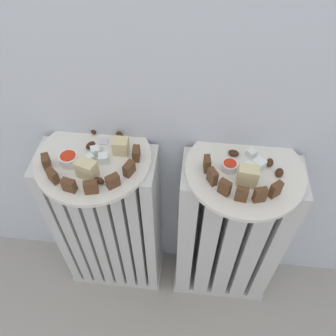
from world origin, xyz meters
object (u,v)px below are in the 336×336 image
object	(u,v)px
plate_right	(245,170)
jam_bowl_left	(69,159)
radiator_right	(228,237)
jam_bowl_right	(230,166)
radiator_left	(110,226)
plate_left	(93,158)
fork	(101,149)

from	to	relation	value
plate_right	jam_bowl_left	bearing A→B (deg)	-176.51
jam_bowl_left	radiator_right	bearing A→B (deg)	3.49
plate_right	jam_bowl_right	world-z (taller)	jam_bowl_right
radiator_right	plate_right	xyz separation A→B (m)	(0.00, 0.00, 0.32)
radiator_left	plate_left	bearing A→B (deg)	0.00
radiator_right	fork	distance (m)	0.49
plate_left	plate_right	bearing A→B (deg)	0.00
jam_bowl_right	fork	size ratio (longest dim) A/B	0.42
radiator_right	jam_bowl_right	distance (m)	0.34
radiator_right	plate_right	distance (m)	0.32
plate_left	jam_bowl_right	distance (m)	0.34
radiator_left	plate_right	world-z (taller)	plate_right
radiator_right	plate_right	bearing A→B (deg)	90.00
radiator_right	fork	xyz separation A→B (m)	(-0.36, 0.03, 0.33)
plate_right	plate_left	bearing A→B (deg)	180.00
jam_bowl_left	jam_bowl_right	world-z (taller)	jam_bowl_left
plate_left	jam_bowl_left	distance (m)	0.06
plate_left	jam_bowl_right	size ratio (longest dim) A/B	7.66
radiator_left	jam_bowl_right	xyz separation A→B (m)	(0.34, -0.00, 0.34)
radiator_left	jam_bowl_right	size ratio (longest dim) A/B	16.33
fork	jam_bowl_right	bearing A→B (deg)	-5.69
jam_bowl_left	fork	world-z (taller)	jam_bowl_left
plate_right	jam_bowl_left	xyz separation A→B (m)	(-0.42, -0.03, 0.02)
radiator_right	fork	world-z (taller)	fork
radiator_left	plate_right	bearing A→B (deg)	0.00
radiator_left	jam_bowl_left	bearing A→B (deg)	-152.83
plate_right	fork	distance (m)	0.36
radiator_right	plate_right	world-z (taller)	plate_right
radiator_left	plate_right	size ratio (longest dim) A/B	2.13
plate_right	jam_bowl_left	world-z (taller)	jam_bowl_left
jam_bowl_right	radiator_right	bearing A→B (deg)	6.12
jam_bowl_left	plate_left	bearing A→B (deg)	27.17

